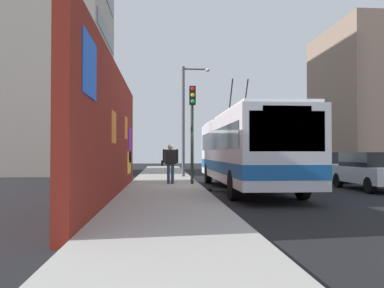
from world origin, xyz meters
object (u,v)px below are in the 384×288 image
Objects in this scene: parked_car_white at (371,170)px; street_lamp at (186,113)px; traffic_light at (192,118)px; parked_car_silver at (321,166)px; pedestrian_midblock at (170,160)px; city_bus at (245,148)px.

parked_car_white is 0.63× the size of street_lamp.
parked_car_silver is at bearing -65.23° from traffic_light.
parked_car_silver is 0.67× the size of street_lamp.
street_lamp is (5.63, -1.07, 2.70)m from pedestrian_midblock.
pedestrian_midblock reaches higher than parked_car_white.
street_lamp is at bearing -10.74° from pedestrian_midblock.
street_lamp reaches higher than city_bus.
parked_car_white is 7.91m from traffic_light.
parked_car_white is 0.94× the size of parked_car_silver.
parked_car_white is at bearing -95.90° from city_bus.
pedestrian_midblock is (-3.20, 8.33, 0.38)m from parked_car_silver.
pedestrian_midblock is 0.27× the size of street_lamp.
traffic_light reaches higher than pedestrian_midblock.
street_lamp reaches higher than parked_car_white.
parked_car_silver is 2.46× the size of pedestrian_midblock.
traffic_light is at bearing 114.77° from parked_car_silver.
city_bus is at bearing -120.67° from traffic_light.
pedestrian_midblock is (1.47, 3.13, -0.52)m from city_bus.
parked_car_white is (-0.54, -5.20, -0.91)m from city_bus.
parked_car_white is at bearing 180.00° from parked_car_silver.
parked_car_white is 5.20m from parked_car_silver.
pedestrian_midblock is at bearing 78.77° from traffic_light.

